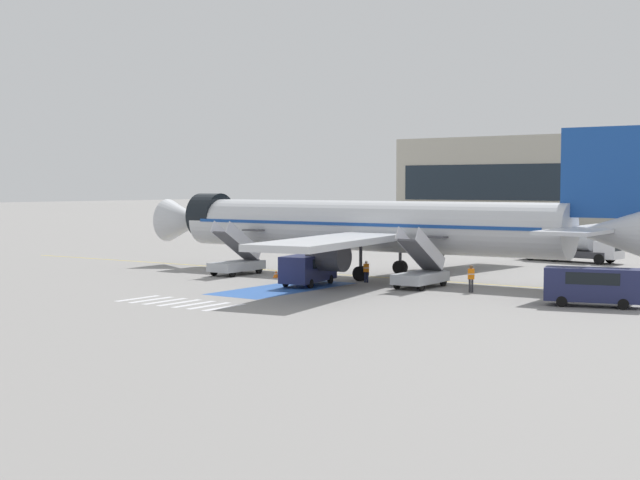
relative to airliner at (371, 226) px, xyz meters
The scene contains 21 objects.
ground_plane 3.97m from the airliner, 59.31° to the right, with size 600.00×600.00×0.00m, color gray.
apron_leadline_yellow 3.99m from the airliner, behind, with size 0.20×76.82×0.01m, color gold.
apron_stand_patch_blue 11.04m from the airliner, 93.70° to the right, with size 4.64×11.56×0.01m, color #2856A8.
apron_walkway_bar_0 20.86m from the airliner, 103.74° to the right, with size 0.44×3.60×0.01m, color silver.
apron_walkway_bar_1 20.61m from the airliner, 100.44° to the right, with size 0.44×3.60×0.01m, color silver.
apron_walkway_bar_2 20.43m from the airliner, 97.06° to the right, with size 0.44×3.60×0.01m, color silver.
apron_walkway_bar_3 20.32m from the airliner, 93.64° to the right, with size 0.44×3.60×0.01m, color silver.
apron_walkway_bar_4 20.28m from the airliner, 90.19° to the right, with size 0.44×3.60×0.01m, color silver.
apron_walkway_bar_5 20.32m from the airliner, 86.74° to the right, with size 0.44×3.60×0.01m, color silver.
apron_walkway_bar_6 20.42m from the airliner, 83.31° to the right, with size 0.44×3.60×0.01m, color silver.
airliner is the anchor object (origin of this frame).
boarding_stairs_forward 11.08m from the airliner, 153.66° to the right, with size 2.31×5.27×4.36m.
boarding_stairs_aft 8.60m from the airliner, 32.54° to the right, with size 2.31×5.27×4.31m.
fuel_tanker 23.92m from the airliner, 70.76° to the left, with size 9.90×3.56×3.32m.
service_van_0 8.14m from the airliner, 93.22° to the right, with size 3.00×5.63×2.18m.
service_van_1 21.26m from the airliner, 19.99° to the right, with size 5.77×3.08×2.27m.
ground_crew_0 5.21m from the airliner, 62.39° to the right, with size 0.49×0.42×1.59m.
ground_crew_1 5.94m from the airliner, 133.04° to the right, with size 0.46×0.47×1.74m.
ground_crew_2 12.33m from the airliner, 24.33° to the right, with size 0.49×0.43×1.82m.
ground_crew_3 4.92m from the airliner, 110.29° to the right, with size 0.47×0.46×1.59m.
traffic_cone_0 8.23m from the airliner, 139.20° to the right, with size 0.50×0.50×0.55m.
Camera 1 is at (36.27, -58.47, 7.06)m, focal length 50.00 mm.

